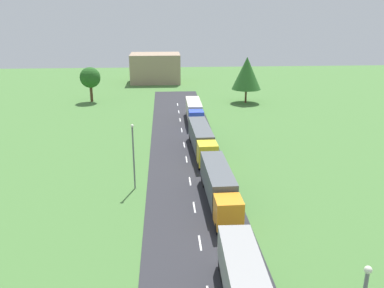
% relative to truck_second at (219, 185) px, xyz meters
% --- Properties ---
extents(road, '(10.00, 140.00, 0.06)m').
position_rel_truck_second_xyz_m(road, '(-2.62, -8.59, -2.08)').
color(road, '#2B2B30').
rests_on(road, ground).
extents(lane_marking_centre, '(0.16, 120.73, 0.01)m').
position_rel_truck_second_xyz_m(lane_marking_centre, '(-2.62, -11.81, -2.04)').
color(lane_marking_centre, white).
rests_on(lane_marking_centre, road).
extents(truck_second, '(2.74, 12.93, 3.58)m').
position_rel_truck_second_xyz_m(truck_second, '(0.00, 0.00, 0.00)').
color(truck_second, orange).
rests_on(truck_second, road).
extents(truck_third, '(2.88, 14.17, 3.47)m').
position_rel_truck_second_xyz_m(truck_third, '(-0.32, 15.90, -0.03)').
color(truck_third, yellow).
rests_on(truck_third, road).
extents(truck_fourth, '(2.57, 12.11, 3.48)m').
position_rel_truck_second_xyz_m(truck_fourth, '(-0.14, 32.65, -0.04)').
color(truck_fourth, blue).
rests_on(truck_fourth, road).
extents(lamppost_second, '(0.36, 0.36, 7.52)m').
position_rel_truck_second_xyz_m(lamppost_second, '(-8.95, 4.46, 2.12)').
color(lamppost_second, slate).
rests_on(lamppost_second, ground).
extents(tree_oak, '(6.25, 6.25, 9.85)m').
position_rel_truck_second_xyz_m(tree_oak, '(12.24, 47.90, 4.30)').
color(tree_oak, '#513823').
rests_on(tree_oak, ground).
extents(tree_birch, '(4.43, 4.43, 7.54)m').
position_rel_truck_second_xyz_m(tree_birch, '(-21.35, 51.23, 3.16)').
color(tree_birch, '#513823').
rests_on(tree_birch, ground).
extents(distant_building, '(13.49, 10.56, 7.83)m').
position_rel_truck_second_xyz_m(distant_building, '(-7.69, 75.85, 1.81)').
color(distant_building, '#9E846B').
rests_on(distant_building, ground).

